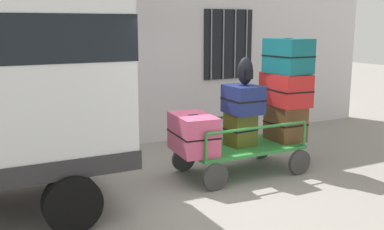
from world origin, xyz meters
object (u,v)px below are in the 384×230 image
(luggage_cart, at_px, (241,151))
(suitcase_center_bottom, at_px, (285,123))
(suitcase_left_bottom, at_px, (193,134))
(suitcase_center_middle, at_px, (285,89))
(suitcase_midleft_bottom, at_px, (240,129))
(suitcase_midleft_middle, at_px, (243,99))
(suitcase_center_top, at_px, (288,56))
(backpack, at_px, (245,71))

(luggage_cart, height_order, suitcase_center_bottom, suitcase_center_bottom)
(suitcase_left_bottom, relative_size, suitcase_center_middle, 1.02)
(suitcase_center_bottom, relative_size, suitcase_center_middle, 0.67)
(suitcase_midleft_bottom, distance_m, suitcase_midleft_middle, 0.51)
(luggage_cart, height_order, suitcase_center_top, suitcase_center_top)
(suitcase_midleft_bottom, height_order, suitcase_midleft_middle, suitcase_midleft_middle)
(suitcase_center_middle, bearing_deg, suitcase_center_bottom, -90.00)
(suitcase_midleft_bottom, bearing_deg, suitcase_midleft_middle, -90.00)
(suitcase_center_top, bearing_deg, suitcase_center_bottom, 90.00)
(suitcase_center_bottom, bearing_deg, backpack, 179.49)
(luggage_cart, height_order, backpack, backpack)
(suitcase_midleft_middle, height_order, suitcase_center_bottom, suitcase_midleft_middle)
(suitcase_midleft_middle, bearing_deg, luggage_cart, 90.00)
(suitcase_midleft_bottom, relative_size, suitcase_center_middle, 0.59)
(suitcase_midleft_middle, xyz_separation_m, backpack, (0.04, 0.01, 0.45))
(suitcase_center_middle, bearing_deg, suitcase_midleft_bottom, 178.60)
(luggage_cart, height_order, suitcase_midleft_bottom, suitcase_midleft_bottom)
(suitcase_center_bottom, bearing_deg, suitcase_center_middle, 90.00)
(luggage_cart, distance_m, suitcase_midleft_middle, 0.87)
(suitcase_left_bottom, distance_m, backpack, 1.32)
(backpack, bearing_deg, suitcase_center_bottom, -0.51)
(suitcase_left_bottom, xyz_separation_m, backpack, (0.93, -0.04, 0.93))
(suitcase_midleft_bottom, distance_m, suitcase_center_top, 1.47)
(suitcase_left_bottom, xyz_separation_m, suitcase_center_top, (1.77, -0.04, 1.15))
(suitcase_center_middle, height_order, suitcase_center_top, suitcase_center_top)
(suitcase_center_bottom, bearing_deg, suitcase_center_top, -90.00)
(suitcase_midleft_middle, height_order, suitcase_center_top, suitcase_center_top)
(suitcase_center_middle, bearing_deg, suitcase_center_top, -90.00)
(suitcase_midleft_middle, distance_m, suitcase_center_top, 1.11)
(suitcase_center_bottom, xyz_separation_m, suitcase_center_top, (0.00, -0.00, 1.15))
(suitcase_left_bottom, height_order, suitcase_midleft_bottom, suitcase_left_bottom)
(suitcase_midleft_bottom, xyz_separation_m, backpack, (0.04, -0.05, 0.96))
(suitcase_midleft_middle, bearing_deg, backpack, 14.42)
(suitcase_midleft_bottom, distance_m, suitcase_center_middle, 1.07)
(suitcase_center_middle, xyz_separation_m, suitcase_center_top, (0.00, -0.04, 0.57))
(suitcase_left_bottom, distance_m, suitcase_midleft_middle, 1.01)
(suitcase_left_bottom, relative_size, suitcase_center_top, 1.22)
(suitcase_midleft_bottom, bearing_deg, suitcase_left_bottom, -179.12)
(suitcase_center_middle, bearing_deg, luggage_cart, -179.28)
(backpack, bearing_deg, suitcase_left_bottom, 177.83)
(suitcase_midleft_middle, bearing_deg, suitcase_midleft_bottom, 90.00)
(suitcase_left_bottom, height_order, suitcase_midleft_middle, suitcase_midleft_middle)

